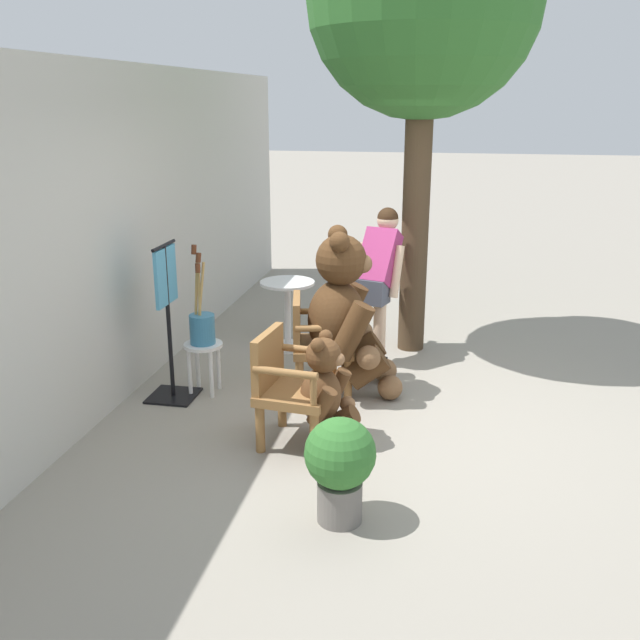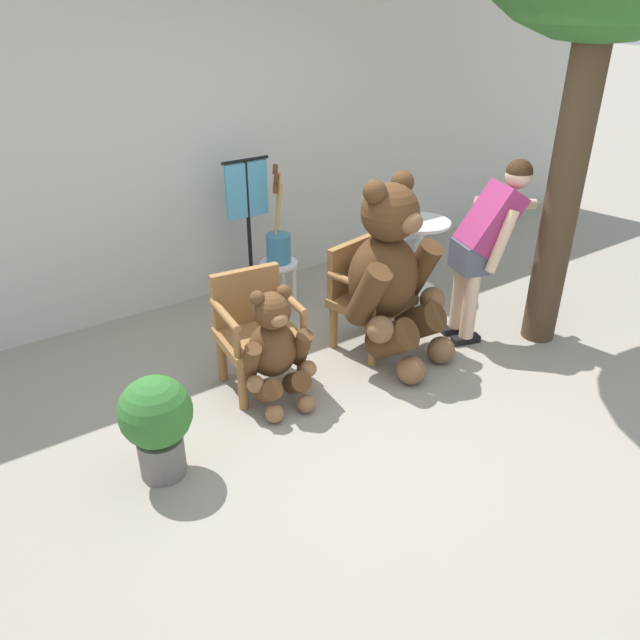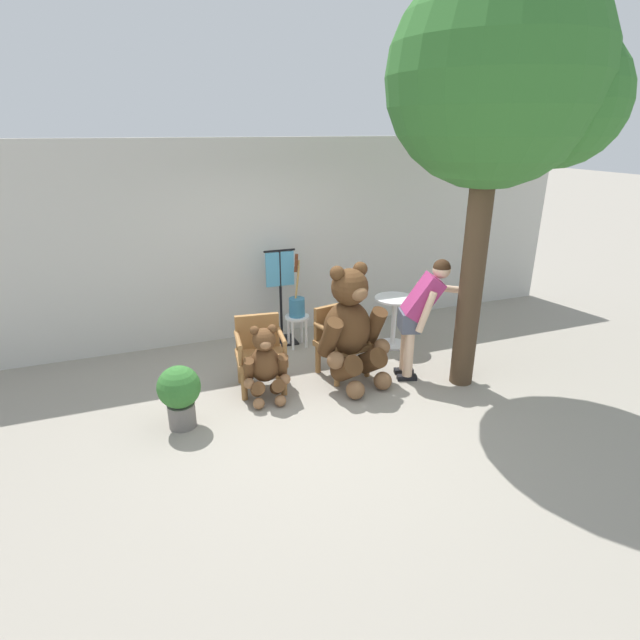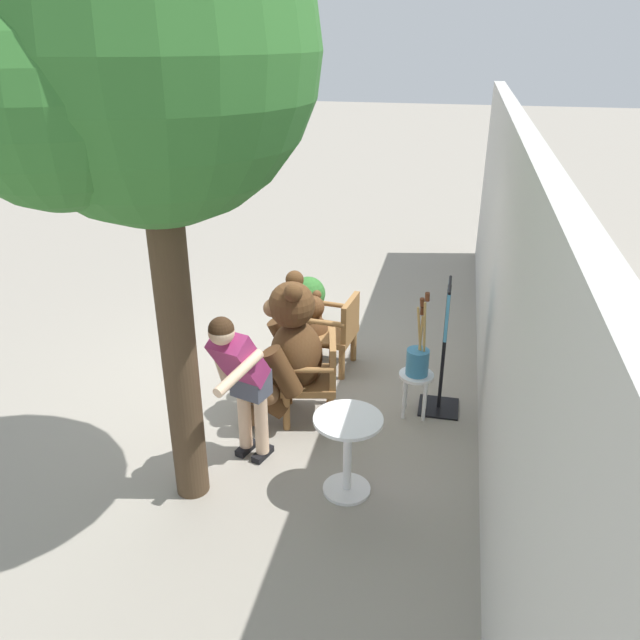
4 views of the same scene
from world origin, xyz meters
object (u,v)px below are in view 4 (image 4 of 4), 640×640
(round_side_table, at_px, (348,446))
(clothing_display_stand, at_px, (444,345))
(teddy_bear_large, at_px, (288,351))
(brush_bucket, at_px, (418,358))
(patio_tree, at_px, (132,63))
(wooden_chair_left, at_px, (336,331))
(wooden_chair_right, at_px, (315,375))
(teddy_bear_small, at_px, (311,330))
(person_visitor, at_px, (241,374))
(white_stool, at_px, (416,383))
(potted_plant, at_px, (308,298))

(round_side_table, height_order, clothing_display_stand, clothing_display_stand)
(teddy_bear_large, height_order, clothing_display_stand, teddy_bear_large)
(teddy_bear_large, bearing_deg, brush_bucket, 102.60)
(teddy_bear_large, height_order, patio_tree, patio_tree)
(wooden_chair_left, height_order, teddy_bear_large, teddy_bear_large)
(round_side_table, bearing_deg, patio_tree, -74.98)
(wooden_chair_right, height_order, teddy_bear_small, teddy_bear_small)
(round_side_table, xyz_separation_m, patio_tree, (0.35, -1.32, 2.87))
(wooden_chair_left, height_order, person_visitor, person_visitor)
(white_stool, height_order, potted_plant, potted_plant)
(person_visitor, bearing_deg, wooden_chair_right, 152.82)
(wooden_chair_left, relative_size, teddy_bear_large, 0.59)
(teddy_bear_large, height_order, potted_plant, teddy_bear_large)
(teddy_bear_large, relative_size, teddy_bear_small, 1.67)
(teddy_bear_large, xyz_separation_m, person_visitor, (0.82, -0.18, 0.18))
(teddy_bear_small, height_order, brush_bucket, brush_bucket)
(wooden_chair_right, height_order, clothing_display_stand, clothing_display_stand)
(teddy_bear_large, distance_m, clothing_display_stand, 1.52)
(wooden_chair_left, bearing_deg, wooden_chair_right, -0.06)
(teddy_bear_large, height_order, teddy_bear_small, teddy_bear_large)
(wooden_chair_right, bearing_deg, patio_tree, -30.21)
(wooden_chair_right, distance_m, white_stool, 1.00)
(person_visitor, relative_size, clothing_display_stand, 1.10)
(wooden_chair_left, bearing_deg, white_stool, 50.95)
(wooden_chair_right, xyz_separation_m, potted_plant, (-2.01, -0.55, -0.07))
(wooden_chair_right, distance_m, teddy_bear_small, 1.07)
(brush_bucket, bearing_deg, wooden_chair_right, -75.84)
(teddy_bear_small, distance_m, round_side_table, 2.22)
(person_visitor, relative_size, white_stool, 3.26)
(brush_bucket, relative_size, potted_plant, 1.28)
(person_visitor, xyz_separation_m, round_side_table, (0.19, 0.94, -0.45))
(clothing_display_stand, bearing_deg, potted_plant, -132.58)
(teddy_bear_small, bearing_deg, brush_bucket, 57.65)
(teddy_bear_small, xyz_separation_m, white_stool, (0.79, 1.25, -0.08))
(person_visitor, distance_m, round_side_table, 1.06)
(wooden_chair_right, distance_m, patio_tree, 3.28)
(wooden_chair_right, bearing_deg, white_stool, 104.25)
(wooden_chair_right, xyz_separation_m, white_stool, (-0.24, 0.96, -0.11))
(wooden_chair_left, relative_size, teddy_bear_small, 0.98)
(brush_bucket, xyz_separation_m, clothing_display_stand, (-0.16, 0.24, 0.09))
(brush_bucket, bearing_deg, potted_plant, -139.43)
(wooden_chair_left, distance_m, clothing_display_stand, 1.37)
(brush_bucket, xyz_separation_m, patio_tree, (1.64, -1.77, 2.68))
(person_visitor, height_order, patio_tree, patio_tree)
(wooden_chair_left, distance_m, teddy_bear_large, 1.11)
(patio_tree, bearing_deg, wooden_chair_left, 161.42)
(wooden_chair_right, height_order, person_visitor, person_visitor)
(brush_bucket, bearing_deg, clothing_display_stand, 124.09)
(wooden_chair_left, xyz_separation_m, teddy_bear_large, (1.05, -0.26, 0.26))
(teddy_bear_small, relative_size, patio_tree, 0.20)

